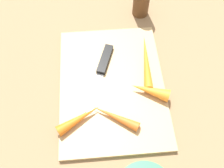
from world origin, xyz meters
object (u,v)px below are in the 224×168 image
at_px(cutting_board, 112,85).
at_px(carrot_longest, 146,61).
at_px(knife, 104,63).
at_px(carrot_short, 79,119).
at_px(carrot_long, 115,117).
at_px(carrot_shortest, 150,91).

relative_size(cutting_board, carrot_longest, 2.17).
distance_m(cutting_board, knife, 0.06).
bearing_deg(carrot_short, carrot_longest, 10.23).
distance_m(carrot_longest, carrot_long, 0.18).
relative_size(cutting_board, carrot_short, 3.31).
height_order(cutting_board, carrot_short, carrot_short).
bearing_deg(carrot_longest, cutting_board, 124.87).
height_order(knife, carrot_longest, carrot_longest).
bearing_deg(carrot_shortest, carrot_long, 56.17).
height_order(cutting_board, carrot_shortest, carrot_shortest).
bearing_deg(carrot_shortest, carrot_longest, -69.55).
height_order(cutting_board, carrot_longest, carrot_longest).
bearing_deg(cutting_board, carrot_long, 179.07).
relative_size(carrot_shortest, carrot_long, 0.80).
xyz_separation_m(cutting_board, carrot_short, (-0.09, 0.08, 0.02)).
bearing_deg(carrot_long, cutting_board, -60.03).
distance_m(knife, carrot_long, 0.16).
bearing_deg(carrot_shortest, cutting_board, 1.67).
xyz_separation_m(cutting_board, carrot_long, (-0.09, 0.00, 0.02)).
bearing_deg(knife, cutting_board, 34.70).
distance_m(knife, carrot_shortest, 0.14).
distance_m(cutting_board, carrot_short, 0.13).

